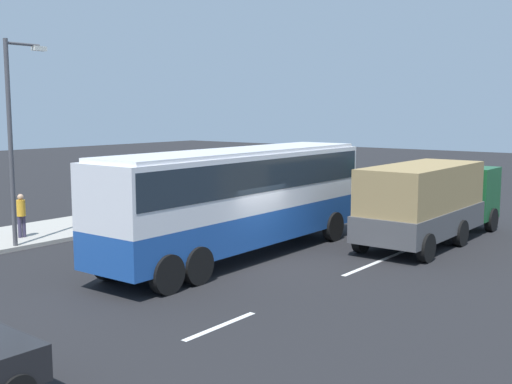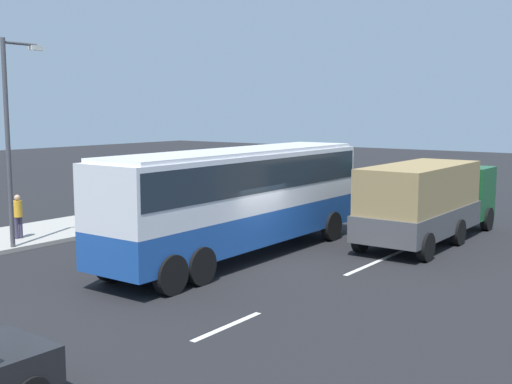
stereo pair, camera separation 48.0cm
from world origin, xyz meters
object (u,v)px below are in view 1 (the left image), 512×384
pedestrian_near_curb (232,185)px  pedestrian_at_crossing (21,213)px  coach_bus (240,191)px  cargo_truck (431,199)px  street_lamp (14,129)px

pedestrian_near_curb → pedestrian_at_crossing: (-11.94, 0.27, 0.06)m
coach_bus → pedestrian_at_crossing: bearing=109.8°
pedestrian_at_crossing → coach_bus: bearing=29.4°
cargo_truck → pedestrian_at_crossing: (-9.33, 12.17, -0.52)m
street_lamp → pedestrian_at_crossing: bearing=54.1°
coach_bus → pedestrian_near_curb: bearing=40.6°
street_lamp → coach_bus: bearing=-61.0°
cargo_truck → pedestrian_at_crossing: 15.35m
coach_bus → street_lamp: street_lamp is taller
coach_bus → street_lamp: (-3.87, 6.97, 2.01)m
pedestrian_at_crossing → cargo_truck: bearing=46.4°
pedestrian_at_crossing → street_lamp: 3.45m
cargo_truck → street_lamp: street_lamp is taller
coach_bus → pedestrian_near_curb: (8.90, 7.83, -1.20)m
coach_bus → pedestrian_near_curb: size_ratio=7.49×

